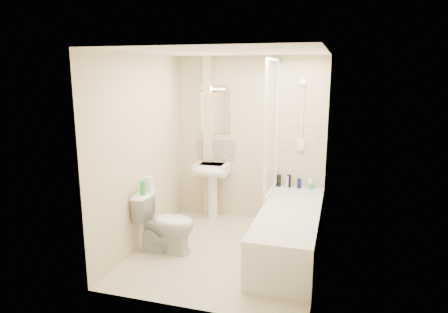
% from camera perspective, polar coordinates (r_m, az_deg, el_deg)
% --- Properties ---
extents(floor, '(2.50, 2.50, 0.00)m').
position_cam_1_polar(floor, '(5.07, 0.27, -13.43)').
color(floor, beige).
rests_on(floor, ground).
extents(wall_back, '(2.20, 0.02, 2.40)m').
position_cam_1_polar(wall_back, '(5.87, 3.68, 2.42)').
color(wall_back, beige).
rests_on(wall_back, ground).
extents(wall_left, '(0.02, 2.50, 2.40)m').
position_cam_1_polar(wall_left, '(5.09, -11.69, 0.67)').
color(wall_left, beige).
rests_on(wall_left, ground).
extents(wall_right, '(0.02, 2.50, 2.40)m').
position_cam_1_polar(wall_right, '(4.51, 13.84, -0.91)').
color(wall_right, beige).
rests_on(wall_right, ground).
extents(ceiling, '(2.20, 2.50, 0.02)m').
position_cam_1_polar(ceiling, '(4.58, 0.30, 14.76)').
color(ceiling, white).
rests_on(ceiling, wall_back).
extents(tile_back, '(0.70, 0.01, 1.75)m').
position_cam_1_polar(tile_back, '(5.71, 11.07, 4.22)').
color(tile_back, beige).
rests_on(tile_back, wall_back).
extents(tile_right, '(0.01, 2.10, 1.75)m').
position_cam_1_polar(tile_right, '(4.66, 13.96, 2.33)').
color(tile_right, beige).
rests_on(tile_right, wall_right).
extents(pipe_boxing, '(0.12, 0.12, 2.40)m').
position_cam_1_polar(pipe_boxing, '(5.98, -2.25, 2.61)').
color(pipe_boxing, beige).
rests_on(pipe_boxing, ground).
extents(splashback, '(0.60, 0.02, 0.30)m').
position_cam_1_polar(splashback, '(6.03, -1.19, 1.05)').
color(splashback, beige).
rests_on(splashback, wall_back).
extents(mirror, '(0.46, 0.01, 0.60)m').
position_cam_1_polar(mirror, '(5.94, -1.22, 6.26)').
color(mirror, white).
rests_on(mirror, wall_back).
extents(strip_light, '(0.42, 0.07, 0.07)m').
position_cam_1_polar(strip_light, '(5.89, -1.30, 9.82)').
color(strip_light, silver).
rests_on(strip_light, wall_back).
extents(bathtub, '(0.70, 2.10, 0.55)m').
position_cam_1_polar(bathtub, '(5.00, 9.35, -10.38)').
color(bathtub, white).
rests_on(bathtub, ground).
extents(shower_screen, '(0.04, 0.92, 1.80)m').
position_cam_1_polar(shower_screen, '(5.32, 6.85, 4.06)').
color(shower_screen, white).
rests_on(shower_screen, bathtub).
extents(shower_fixture, '(0.10, 0.16, 0.99)m').
position_cam_1_polar(shower_fixture, '(5.65, 11.06, 5.38)').
color(shower_fixture, white).
rests_on(shower_fixture, wall_back).
extents(pedestal_sink, '(0.50, 0.47, 0.97)m').
position_cam_1_polar(pedestal_sink, '(5.89, -1.84, -2.71)').
color(pedestal_sink, white).
rests_on(pedestal_sink, ground).
extents(bottle_black_a, '(0.06, 0.06, 0.18)m').
position_cam_1_polar(bottle_black_a, '(5.83, 7.84, -3.42)').
color(bottle_black_a, black).
rests_on(bottle_black_a, bathtub).
extents(bottle_white_a, '(0.06, 0.06, 0.17)m').
position_cam_1_polar(bottle_white_a, '(5.81, 9.11, -3.54)').
color(bottle_white_a, silver).
rests_on(bottle_white_a, bathtub).
extents(bottle_black_b, '(0.06, 0.06, 0.18)m').
position_cam_1_polar(bottle_black_b, '(5.81, 9.25, -3.48)').
color(bottle_black_b, black).
rests_on(bottle_black_b, bathtub).
extents(bottle_blue, '(0.06, 0.06, 0.14)m').
position_cam_1_polar(bottle_blue, '(5.80, 10.68, -3.80)').
color(bottle_blue, '#12184E').
rests_on(bottle_blue, bathtub).
extents(bottle_white_b, '(0.05, 0.05, 0.15)m').
position_cam_1_polar(bottle_white_b, '(5.78, 12.28, -3.82)').
color(bottle_white_b, white).
rests_on(bottle_white_b, bathtub).
extents(bottle_green, '(0.07, 0.07, 0.08)m').
position_cam_1_polar(bottle_green, '(5.79, 12.34, -4.17)').
color(bottle_green, green).
rests_on(bottle_green, bathtub).
extents(toilet, '(0.48, 0.76, 0.73)m').
position_cam_1_polar(toilet, '(5.00, -8.37, -9.37)').
color(toilet, white).
rests_on(toilet, ground).
extents(toilet_roll_lower, '(0.10, 0.10, 0.10)m').
position_cam_1_polar(toilet_roll_lower, '(5.03, -10.61, -4.35)').
color(toilet_roll_lower, white).
rests_on(toilet_roll_lower, toilet).
extents(toilet_roll_upper, '(0.10, 0.10, 0.09)m').
position_cam_1_polar(toilet_roll_upper, '(4.99, -10.71, -3.34)').
color(toilet_roll_upper, white).
rests_on(toilet_roll_upper, toilet_roll_lower).
extents(green_bottle, '(0.07, 0.07, 0.17)m').
position_cam_1_polar(green_bottle, '(4.89, -11.55, -4.39)').
color(green_bottle, green).
rests_on(green_bottle, toilet).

